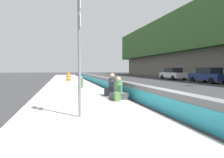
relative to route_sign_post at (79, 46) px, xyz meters
The scene contains 11 objects.
ground_plane 3.66m from the route_sign_post, 88.36° to the right, with size 160.00×160.00×0.00m, color #353538.
sidewalk_strip 2.16m from the route_sign_post, 72.18° to the right, with size 80.00×4.40×0.14m, color #B5B2A8.
jersey_barrier 3.41m from the route_sign_post, 88.36° to the right, with size 76.00×0.45×0.85m.
route_sign_post is the anchor object (origin of this frame).
fire_hydrant 8.85m from the route_sign_post, ahead, with size 0.26×0.46×0.88m.
seated_person_foreground 3.92m from the route_sign_post, 35.93° to the right, with size 0.68×0.78×1.06m.
seated_person_middle 4.79m from the route_sign_post, 27.32° to the right, with size 0.88×0.98×1.19m.
backpack 3.49m from the route_sign_post, 38.33° to the right, with size 0.32×0.28×0.40m.
construction_barrel 17.59m from the route_sign_post, ahead, with size 0.54×0.54×0.95m.
parked_car_third 19.36m from the route_sign_post, 52.19° to the right, with size 4.51×1.96×1.71m.
parked_car_fourth 23.67m from the route_sign_post, 39.30° to the right, with size 4.50×1.96×1.71m.
Camera 1 is at (-5.63, 3.41, 1.56)m, focal length 30.02 mm.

